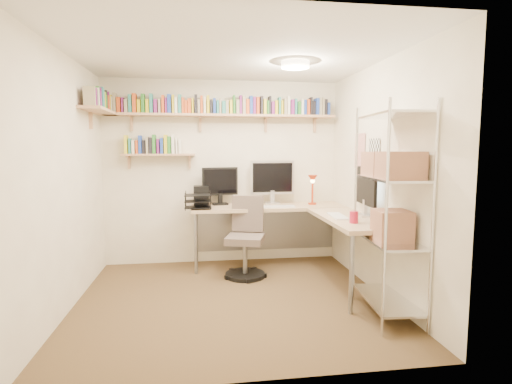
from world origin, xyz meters
TOP-DOWN VIEW (x-y plane):
  - ground at (0.00, 0.00)m, footprint 3.20×3.20m
  - room_shell at (0.00, 0.00)m, footprint 3.24×3.04m
  - wall_shelves at (-0.41, 1.30)m, footprint 3.12×1.09m
  - corner_desk at (0.68, 0.94)m, footprint 2.22×2.12m
  - office_chair at (0.24, 0.79)m, footprint 0.54×0.55m
  - wire_rack at (1.42, -0.61)m, footprint 0.49×0.89m

SIDE VIEW (x-z plane):
  - ground at x=0.00m, z-range 0.00..0.00m
  - office_chair at x=0.24m, z-range -0.08..0.91m
  - corner_desk at x=0.68m, z-range 0.10..1.52m
  - wire_rack at x=1.42m, z-range 0.19..2.18m
  - room_shell at x=0.00m, z-range 0.29..2.81m
  - wall_shelves at x=-0.41m, z-range 1.63..2.43m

